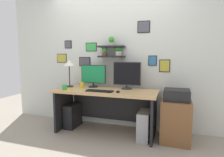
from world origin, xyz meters
TOP-DOWN VIEW (x-y plane):
  - ground_plane at (0.00, 0.00)m, footprint 8.00×8.00m
  - back_wall_assembly at (-0.00, 0.44)m, footprint 4.40×0.24m
  - desk at (0.00, 0.06)m, footprint 1.75×0.68m
  - monitor_left at (-0.32, 0.22)m, footprint 0.48×0.18m
  - monitor_right at (0.32, 0.22)m, footprint 0.49×0.18m
  - keyboard at (-0.04, -0.16)m, footprint 0.44×0.14m
  - computer_mouse at (0.26, -0.15)m, footprint 0.06×0.09m
  - desk_lamp at (-0.74, 0.10)m, footprint 0.21×0.21m
  - cell_phone at (-0.55, -0.25)m, footprint 0.10×0.15m
  - coffee_mug at (-0.68, -0.19)m, footprint 0.08×0.08m
  - water_cup at (-0.47, 0.04)m, footprint 0.07×0.07m
  - drawer_cabinet at (1.15, 0.04)m, footprint 0.44×0.50m
  - printer at (1.15, 0.04)m, footprint 0.38×0.34m
  - computer_tower_left at (-0.68, 0.07)m, footprint 0.18×0.40m
  - computer_tower_right at (0.67, -0.05)m, footprint 0.18×0.40m

SIDE VIEW (x-z plane):
  - ground_plane at x=0.00m, z-range 0.00..0.00m
  - computer_tower_left at x=-0.68m, z-range 0.00..0.44m
  - computer_tower_right at x=0.67m, z-range 0.00..0.45m
  - drawer_cabinet at x=1.15m, z-range 0.00..0.65m
  - desk at x=0.00m, z-range 0.17..0.92m
  - printer at x=1.15m, z-range 0.65..0.82m
  - cell_phone at x=-0.55m, z-range 0.75..0.76m
  - keyboard at x=-0.04m, z-range 0.75..0.77m
  - computer_mouse at x=0.26m, z-range 0.75..0.78m
  - coffee_mug at x=-0.68m, z-range 0.75..0.84m
  - water_cup at x=-0.47m, z-range 0.75..0.86m
  - monitor_left at x=-0.32m, z-range 0.76..1.17m
  - monitor_right at x=0.32m, z-range 0.76..1.23m
  - desk_lamp at x=-0.74m, z-range 0.91..1.41m
  - back_wall_assembly at x=0.00m, z-range 0.00..2.70m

